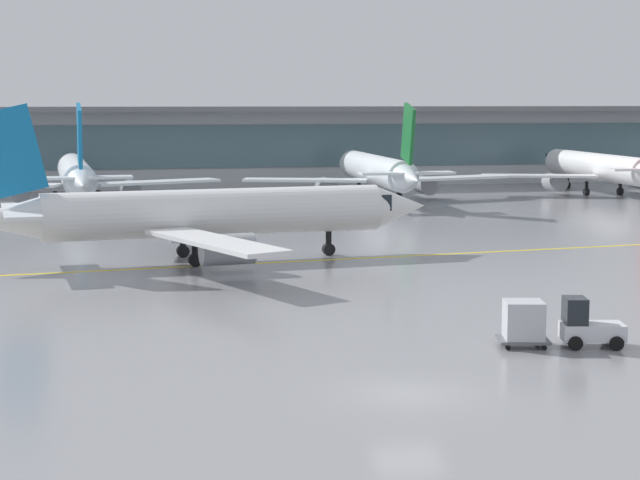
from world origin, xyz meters
TOP-DOWN VIEW (x-y plane):
  - ground_plane at (0.00, 0.00)m, footprint 400.00×400.00m
  - taxiway_centreline_stripe at (-3.23, 30.87)m, footprint 109.42×12.05m
  - terminal_concourse at (0.00, 93.28)m, footprint 217.23×11.00m
  - gate_airplane_2 at (-12.81, 71.50)m, footprint 28.36×30.54m
  - gate_airplane_3 at (17.70, 71.45)m, footprint 28.41×30.47m
  - gate_airplane_4 at (43.50, 73.18)m, footprint 27.59×29.57m
  - taxiing_regional_jet at (-3.62, 32.83)m, footprint 30.63×28.32m
  - baggage_tug at (9.44, 5.48)m, footprint 2.84×2.08m
  - cargo_dolly_lead at (6.84, 6.06)m, footprint 2.40×2.02m

SIDE VIEW (x-z plane):
  - ground_plane at x=0.00m, z-range 0.00..0.00m
  - taxiway_centreline_stripe at x=-3.23m, z-range 0.00..0.01m
  - baggage_tug at x=9.44m, z-range -0.16..1.94m
  - cargo_dolly_lead at x=6.84m, z-range 0.08..2.02m
  - gate_airplane_4 at x=43.50m, z-range -1.97..7.86m
  - gate_airplane_2 at x=-12.81m, z-range -2.02..8.09m
  - gate_airplane_3 at x=17.70m, z-range -2.02..8.09m
  - taxiing_regional_jet at x=-3.62m, z-range -2.03..8.11m
  - terminal_concourse at x=0.00m, z-range 0.12..9.72m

